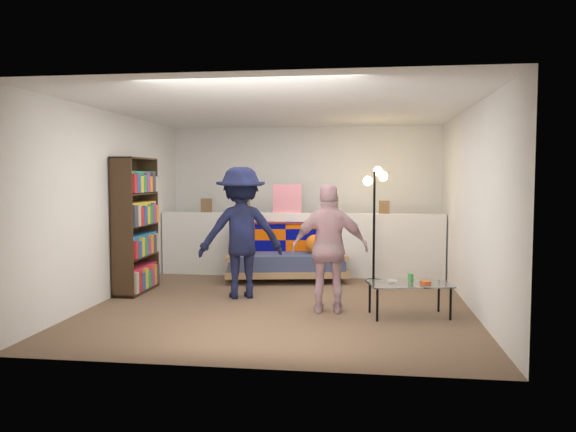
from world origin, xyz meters
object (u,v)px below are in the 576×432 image
at_px(futon_sofa, 287,256).
at_px(coffee_table, 410,285).
at_px(bookshelf, 136,230).
at_px(floor_lamp, 375,200).
at_px(person_right, 330,248).
at_px(person_left, 241,232).

xyz_separation_m(futon_sofa, coffee_table, (1.66, -2.03, -0.01)).
xyz_separation_m(bookshelf, floor_lamp, (3.24, 1.20, 0.37)).
xyz_separation_m(futon_sofa, person_right, (0.76, -1.96, 0.39)).
xyz_separation_m(floor_lamp, person_right, (-0.56, -2.02, -0.47)).
relative_size(bookshelf, person_right, 1.22).
relative_size(futon_sofa, bookshelf, 1.05).
distance_m(futon_sofa, person_right, 2.14).
relative_size(futon_sofa, person_left, 1.13).
distance_m(floor_lamp, person_right, 2.15).
distance_m(bookshelf, person_left, 1.50).
height_order(coffee_table, floor_lamp, floor_lamp).
bearing_deg(coffee_table, person_left, 160.51).
height_order(coffee_table, person_left, person_left).
bearing_deg(coffee_table, floor_lamp, 99.43).
height_order(futon_sofa, person_left, person_left).
xyz_separation_m(futon_sofa, floor_lamp, (1.32, 0.06, 0.86)).
bearing_deg(coffee_table, futon_sofa, 129.38).
distance_m(futon_sofa, person_left, 1.44).
relative_size(futon_sofa, floor_lamp, 1.11).
height_order(bookshelf, person_left, bookshelf).
height_order(floor_lamp, person_left, floor_lamp).
height_order(bookshelf, floor_lamp, bookshelf).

